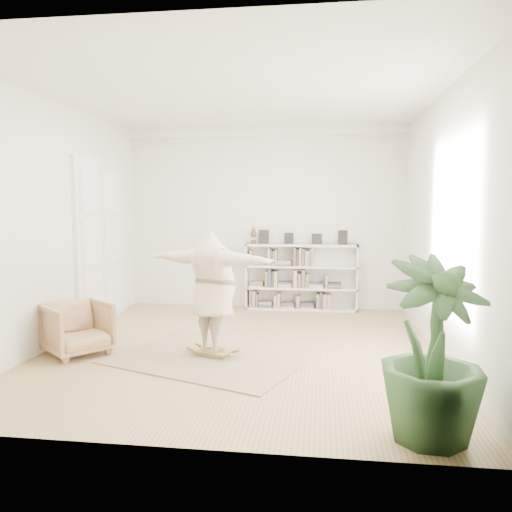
{
  "coord_description": "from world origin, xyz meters",
  "views": [
    {
      "loc": [
        1.14,
        -6.97,
        2.09
      ],
      "look_at": [
        0.17,
        0.4,
        1.31
      ],
      "focal_mm": 35.0,
      "sensor_mm": 36.0,
      "label": 1
    }
  ],
  "objects": [
    {
      "name": "bookshelf",
      "position": [
        0.74,
        2.82,
        0.64
      ],
      "size": [
        2.2,
        0.35,
        1.64
      ],
      "color": "silver",
      "rests_on": "floor"
    },
    {
      "name": "person",
      "position": [
        -0.31,
        -0.43,
        0.94
      ],
      "size": [
        2.07,
        1.21,
        1.63
      ],
      "primitive_type": "imported",
      "rotation": [
        0.0,
        0.0,
        2.78
      ],
      "color": "beige",
      "rests_on": "rocker_board"
    },
    {
      "name": "floor",
      "position": [
        0.0,
        0.0,
        0.0
      ],
      "size": [
        6.0,
        6.0,
        0.0
      ],
      "primitive_type": "plane",
      "color": "#97774E",
      "rests_on": "ground"
    },
    {
      "name": "houseplant",
      "position": [
        2.12,
        -2.55,
        0.82
      ],
      "size": [
        1.21,
        1.21,
        1.64
      ],
      "primitive_type": "imported",
      "rotation": [
        0.0,
        0.0,
        0.43
      ],
      "color": "#294A25",
      "rests_on": "floor"
    },
    {
      "name": "rocker_board",
      "position": [
        -0.31,
        -0.43,
        0.07
      ],
      "size": [
        0.56,
        0.45,
        0.1
      ],
      "rotation": [
        0.0,
        0.0,
        -0.36
      ],
      "color": "olive",
      "rests_on": "rug"
    },
    {
      "name": "room_shell",
      "position": [
        0.0,
        2.94,
        3.51
      ],
      "size": [
        6.0,
        6.0,
        6.0
      ],
      "color": "silver",
      "rests_on": "floor"
    },
    {
      "name": "doors",
      "position": [
        -2.7,
        1.3,
        1.4
      ],
      "size": [
        0.09,
        1.78,
        2.92
      ],
      "color": "white",
      "rests_on": "floor"
    },
    {
      "name": "armchair",
      "position": [
        -2.21,
        -0.56,
        0.37
      ],
      "size": [
        1.12,
        1.11,
        0.73
      ],
      "primitive_type": "imported",
      "rotation": [
        0.0,
        0.0,
        0.88
      ],
      "color": "tan",
      "rests_on": "floor"
    },
    {
      "name": "rug",
      "position": [
        -0.31,
        -0.43,
        0.01
      ],
      "size": [
        3.04,
        2.75,
        0.02
      ],
      "primitive_type": "cube",
      "rotation": [
        0.0,
        0.0,
        -0.36
      ],
      "color": "tan",
      "rests_on": "floor"
    }
  ]
}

